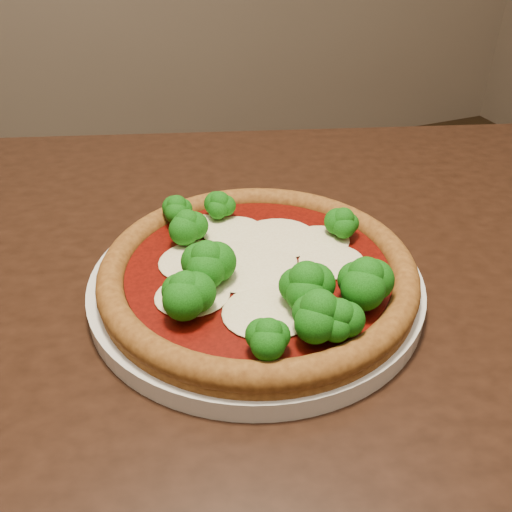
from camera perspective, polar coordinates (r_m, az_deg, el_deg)
name	(u,v)px	position (r m, az deg, el deg)	size (l,w,h in m)	color
dining_table	(222,411)	(0.55, -3.41, -15.26)	(1.38, 1.19, 0.75)	black
plate	(256,284)	(0.52, 0.00, -2.83)	(0.30, 0.30, 0.02)	silver
pizza	(260,271)	(0.49, 0.44, -1.49)	(0.28, 0.28, 0.06)	brown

